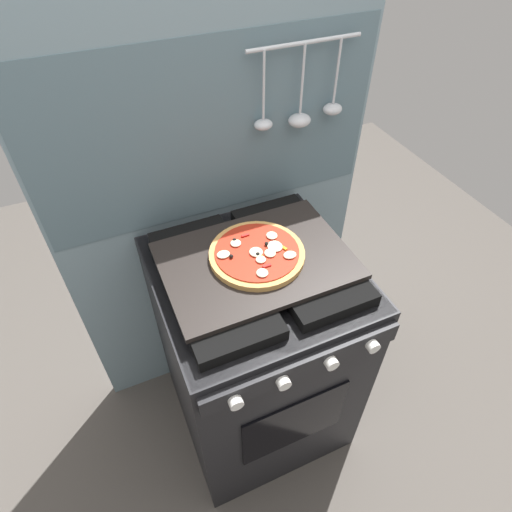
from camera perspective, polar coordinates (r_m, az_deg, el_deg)
The scene contains 5 objects.
ground_plane at distance 1.99m, azimuth 0.00°, elevation -19.49°, with size 4.00×4.00×0.00m, color #4C4742.
kitchen_backsplash at distance 1.55m, azimuth -4.91°, elevation 4.24°, with size 1.10×0.09×1.55m.
stove at distance 1.60m, azimuth 0.02°, elevation -12.37°, with size 0.60×0.64×0.90m.
baking_tray at distance 1.24m, azimuth 0.00°, elevation -0.60°, with size 0.54×0.38×0.02m, color black.
pizza_left at distance 1.23m, azimuth 0.16°, elevation 0.34°, with size 0.28×0.28×0.03m.
Camera 1 is at (-0.36, -0.80, 1.78)m, focal length 30.04 mm.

